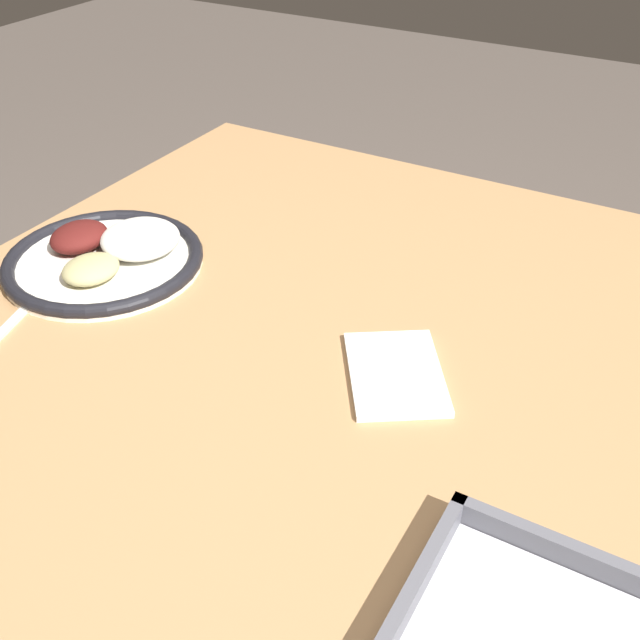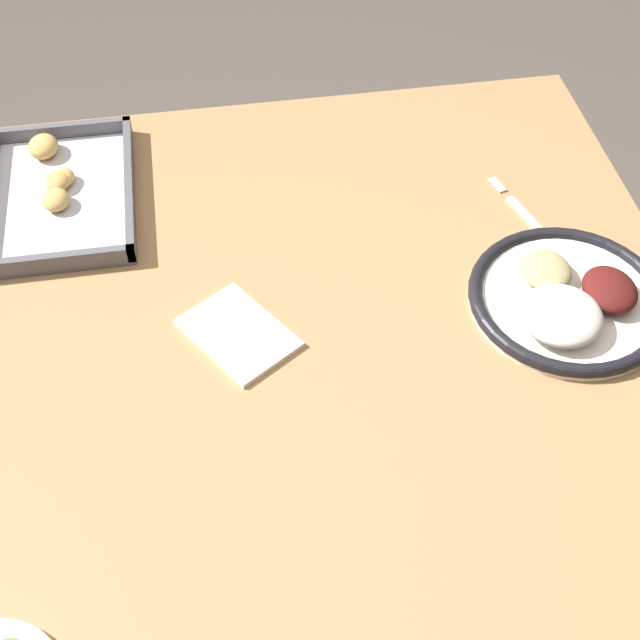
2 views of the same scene
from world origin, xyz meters
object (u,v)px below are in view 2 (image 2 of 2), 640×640
(dinner_plate, at_px, (569,301))
(baking_tray, at_px, (59,191))
(fork, at_px, (533,224))
(napkin, at_px, (238,333))

(dinner_plate, relative_size, baking_tray, 0.87)
(dinner_plate, distance_m, fork, 0.17)
(fork, height_order, baking_tray, baking_tray)
(dinner_plate, height_order, napkin, dinner_plate)
(dinner_plate, xyz_separation_m, baking_tray, (0.35, 0.70, -0.00))
(dinner_plate, relative_size, napkin, 1.51)
(fork, relative_size, baking_tray, 0.65)
(napkin, bearing_deg, dinner_plate, -92.91)
(dinner_plate, distance_m, napkin, 0.45)
(baking_tray, xyz_separation_m, napkin, (-0.32, -0.25, -0.01))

